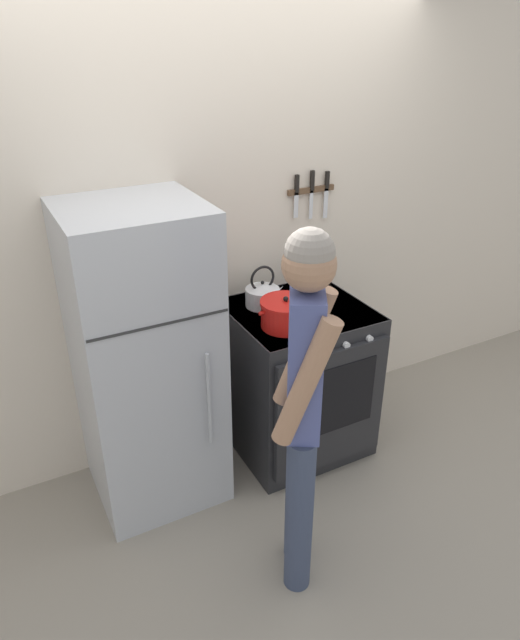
{
  "coord_description": "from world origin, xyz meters",
  "views": [
    {
      "loc": [
        -1.23,
        -2.79,
        2.35
      ],
      "look_at": [
        -0.03,
        -0.5,
        1.01
      ],
      "focal_mm": 32.0,
      "sensor_mm": 36.0,
      "label": 1
    }
  ],
  "objects_px": {
    "refrigerator": "(146,361)",
    "tea_kettle": "(263,294)",
    "stove_range": "(299,379)",
    "person": "(303,401)",
    "utensil_jar": "(314,283)",
    "dutch_oven_pot": "(285,314)"
  },
  "relations": [
    {
      "from": "stove_range",
      "to": "utensil_jar",
      "type": "height_order",
      "value": "utensil_jar"
    },
    {
      "from": "refrigerator",
      "to": "utensil_jar",
      "type": "distance_m",
      "value": 1.1
    },
    {
      "from": "stove_range",
      "to": "tea_kettle",
      "type": "xyz_separation_m",
      "value": [
        -0.16,
        0.17,
        0.53
      ]
    },
    {
      "from": "dutch_oven_pot",
      "to": "refrigerator",
      "type": "bearing_deg",
      "value": 166.53
    },
    {
      "from": "tea_kettle",
      "to": "utensil_jar",
      "type": "relative_size",
      "value": 0.89
    },
    {
      "from": "refrigerator",
      "to": "stove_range",
      "type": "bearing_deg",
      "value": -3.87
    },
    {
      "from": "refrigerator",
      "to": "stove_range",
      "type": "relative_size",
      "value": 1.77
    },
    {
      "from": "refrigerator",
      "to": "utensil_jar",
      "type": "relative_size",
      "value": 6.02
    },
    {
      "from": "dutch_oven_pot",
      "to": "person",
      "type": "bearing_deg",
      "value": -114.46
    },
    {
      "from": "stove_range",
      "to": "dutch_oven_pot",
      "type": "bearing_deg",
      "value": -146.59
    },
    {
      "from": "stove_range",
      "to": "person",
      "type": "xyz_separation_m",
      "value": [
        -0.48,
        -0.8,
        0.51
      ]
    },
    {
      "from": "stove_range",
      "to": "dutch_oven_pot",
      "type": "relative_size",
      "value": 2.98
    },
    {
      "from": "utensil_jar",
      "to": "person",
      "type": "bearing_deg",
      "value": -124.6
    },
    {
      "from": "tea_kettle",
      "to": "person",
      "type": "xyz_separation_m",
      "value": [
        -0.33,
        -0.97,
        -0.02
      ]
    },
    {
      "from": "utensil_jar",
      "to": "person",
      "type": "height_order",
      "value": "person"
    },
    {
      "from": "stove_range",
      "to": "tea_kettle",
      "type": "bearing_deg",
      "value": 133.32
    },
    {
      "from": "stove_range",
      "to": "person",
      "type": "relative_size",
      "value": 0.54
    },
    {
      "from": "refrigerator",
      "to": "person",
      "type": "bearing_deg",
      "value": -64.72
    },
    {
      "from": "dutch_oven_pot",
      "to": "utensil_jar",
      "type": "distance_m",
      "value": 0.46
    },
    {
      "from": "refrigerator",
      "to": "tea_kettle",
      "type": "height_order",
      "value": "refrigerator"
    },
    {
      "from": "utensil_jar",
      "to": "person",
      "type": "xyz_separation_m",
      "value": [
        -0.67,
        -0.98,
        -0.01
      ]
    },
    {
      "from": "refrigerator",
      "to": "dutch_oven_pot",
      "type": "relative_size",
      "value": 5.26
    }
  ]
}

